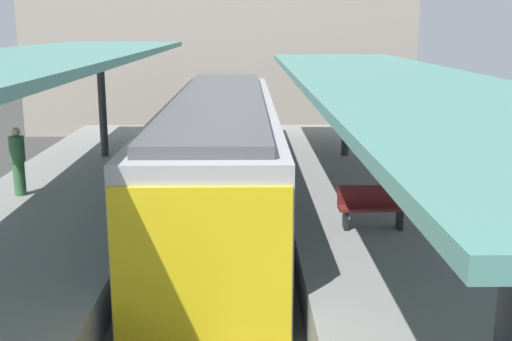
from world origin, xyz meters
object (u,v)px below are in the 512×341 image
Objects in this scene: platform_sign at (403,112)px; passenger_near_bench at (18,160)px; commuter_train at (221,155)px; platform_bench at (372,206)px.

platform_sign reaches higher than passenger_near_bench.
platform_bench is (3.22, -3.81, -0.26)m from commuter_train.
passenger_near_bench is (-8.05, 2.66, 0.40)m from platform_bench.
passenger_near_bench is (-4.83, -1.15, 0.14)m from commuter_train.
platform_bench is at bearing -49.84° from commuter_train.
passenger_near_bench is at bearing -164.17° from platform_sign.
platform_bench is at bearing -18.30° from passenger_near_bench.
passenger_near_bench is (-9.94, -2.82, -0.76)m from platform_sign.
passenger_near_bench is at bearing 161.70° from platform_bench.
commuter_train reaches higher than platform_bench.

